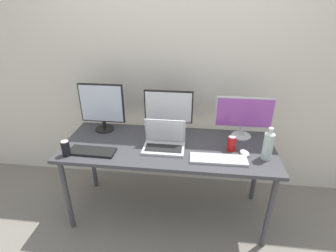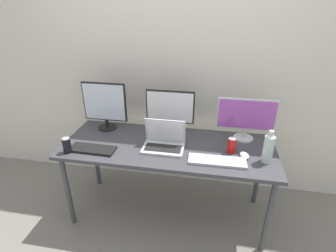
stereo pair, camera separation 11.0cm
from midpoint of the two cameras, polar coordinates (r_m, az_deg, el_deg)
ground_plane at (r=2.66m, az=-1.25°, el=-18.03°), size 16.00×16.00×0.00m
wall_back at (r=2.55m, az=0.37°, el=13.63°), size 7.00×0.08×2.60m
work_desk at (r=2.24m, az=-1.42°, el=-5.59°), size 1.77×0.69×0.74m
monitor_left at (r=2.45m, az=-15.44°, el=4.20°), size 0.41×0.17×0.44m
monitor_center at (r=2.33m, az=-1.26°, el=3.33°), size 0.43×0.21×0.40m
monitor_right at (r=2.32m, az=14.91°, el=2.27°), size 0.49×0.17×0.37m
laptop_silver at (r=2.15m, az=-2.29°, el=-3.41°), size 0.34×0.23×0.24m
keyboard_main at (r=2.21m, az=-17.59°, el=-5.31°), size 0.38×0.15×0.02m
keyboard_aux at (r=2.04m, az=9.40°, el=-7.19°), size 0.44×0.15×0.02m
mouse_by_keyboard at (r=2.14m, az=14.91°, el=-5.73°), size 0.10×0.12×0.03m
water_bottle at (r=2.10m, az=19.57°, el=-3.89°), size 0.08×0.08×0.26m
soda_can_near_keyboard at (r=2.16m, az=12.24°, el=-3.76°), size 0.07×0.07×0.13m
soda_can_by_laptop at (r=2.21m, az=-22.71°, el=-4.53°), size 0.07×0.07×0.13m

